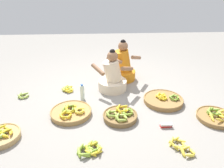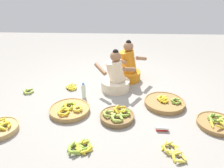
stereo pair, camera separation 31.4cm
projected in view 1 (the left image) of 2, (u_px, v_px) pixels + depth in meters
ground_plane at (111, 97)px, 3.62m from camera, size 10.00×10.00×0.00m
vendor_woman_front at (112, 77)px, 3.78m from camera, size 0.76×0.52×0.77m
vendor_woman_behind at (123, 67)px, 4.19m from camera, size 0.71×0.52×0.82m
banana_basket_front_right at (163, 100)px, 3.45m from camera, size 0.65×0.65×0.14m
banana_basket_back_center at (71, 112)px, 3.13m from camera, size 0.61×0.61×0.14m
banana_basket_back_right at (120, 116)px, 3.03m from camera, size 0.50×0.50×0.15m
banana_basket_back_left at (1, 136)px, 2.64m from camera, size 0.47×0.47×0.14m
banana_basket_near_bicycle at (216, 116)px, 3.03m from camera, size 0.54×0.54×0.14m
loose_bananas_front_center at (68, 89)px, 3.83m from camera, size 0.24×0.27×0.09m
loose_bananas_mid_right at (181, 146)px, 2.49m from camera, size 0.27×0.34×0.09m
loose_bananas_near_vendor at (91, 149)px, 2.45m from camera, size 0.33×0.28×0.10m
loose_bananas_mid_left at (23, 96)px, 3.61m from camera, size 0.20×0.21×0.09m
water_bottle at (82, 92)px, 3.50m from camera, size 0.07×0.07×0.28m
packet_carton_stack at (166, 125)px, 2.86m from camera, size 0.16×0.06×0.06m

